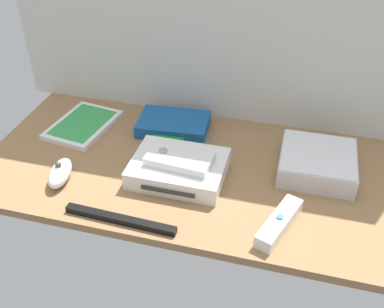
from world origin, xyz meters
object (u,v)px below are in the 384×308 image
Objects in this scene: mini_computer at (317,162)px; remote_classic_pad at (180,159)px; game_case at (83,125)px; sensor_bar at (120,219)px; remote_wand at (279,223)px; network_router at (174,125)px; game_console at (179,169)px; remote_nunchuk at (60,173)px.

remote_classic_pad reaches higher than mini_computer.
game_case is 38.14cm from sensor_bar.
remote_wand is at bearing -15.42° from game_case.
mini_computer reaches higher than remote_wand.
remote_wand is (30.77, -28.79, -0.19)cm from network_router.
sensor_bar is at bearing -112.94° from game_console.
remote_wand reaches higher than sensor_bar.
remote_classic_pad is (-29.88, -10.34, 2.77)cm from mini_computer.
remote_wand is 49.49cm from remote_nunchuk.
mini_computer reaches higher than remote_nunchuk.
remote_classic_pad is 19.17cm from sensor_bar.
remote_classic_pad is (25.83, 7.91, 3.37)cm from remote_nunchuk.
network_router is 20.17cm from remote_classic_pad.
mini_computer is at bearing 18.17° from game_console.
game_case is at bearing 175.94° from remote_wand.
game_console reaches higher than remote_wand.
game_case is 1.37× the size of remote_wand.
network_router is (-6.74, 18.09, -0.50)cm from game_console.
remote_nunchuk is at bearing -163.23° from remote_wand.
remote_wand is at bearing -106.93° from mini_computer.
sensor_bar is at bearing -44.59° from game_case.
mini_computer is 0.72× the size of sensor_bar.
game_console is 1.40× the size of remote_classic_pad.
game_console is at bearing -161.84° from mini_computer.
sensor_bar is (-31.35, -6.58, -0.81)cm from remote_wand.
remote_wand is 0.63× the size of sensor_bar.
remote_nunchuk is (-55.71, -18.24, -0.60)cm from mini_computer.
mini_computer is 37.95cm from network_router.
remote_classic_pad is at bearing -41.55° from game_console.
remote_wand is (24.04, -10.70, -0.69)cm from game_console.
network_router is 35.38cm from sensor_bar.
mini_computer is at bearing 8.57° from remote_nunchuk.
sensor_bar is (23.07, -30.37, -0.06)cm from game_case.
mini_computer is at bearing 5.22° from game_case.
game_case is at bearing 129.30° from sensor_bar.
sensor_bar is (-7.31, -17.27, -1.50)cm from game_console.
game_console is at bearing 143.32° from remote_classic_pad.
game_console is 1.11× the size of network_router.
game_case is at bearing 161.24° from remote_classic_pad.
network_router is at bearing 110.43° from game_console.
sensor_bar is at bearing -144.12° from mini_computer.
game_case is at bearing 93.58° from remote_nunchuk.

